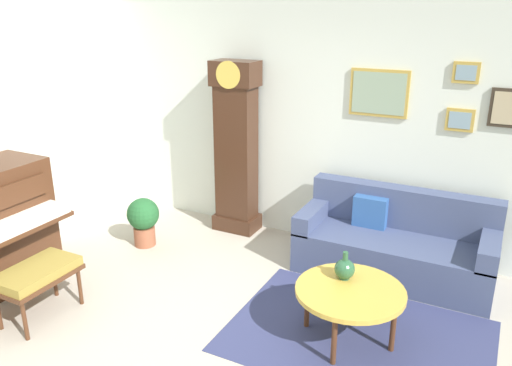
{
  "coord_description": "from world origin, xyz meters",
  "views": [
    {
      "loc": [
        2.0,
        -2.87,
        2.6
      ],
      "look_at": [
        -0.12,
        1.28,
        0.97
      ],
      "focal_mm": 35.91,
      "sensor_mm": 36.0,
      "label": 1
    }
  ],
  "objects_px": {
    "potted_plant": "(143,219)",
    "green_jug": "(345,269)",
    "grandfather_clock": "(236,153)",
    "couch": "(395,244)",
    "piano_bench": "(37,275)",
    "coffee_table": "(350,293)"
  },
  "relations": [
    {
      "from": "couch",
      "to": "coffee_table",
      "type": "xyz_separation_m",
      "value": [
        -0.08,
        -1.28,
        0.11
      ]
    },
    {
      "from": "grandfather_clock",
      "to": "potted_plant",
      "type": "xyz_separation_m",
      "value": [
        -0.72,
        -0.87,
        -0.64
      ]
    },
    {
      "from": "piano_bench",
      "to": "potted_plant",
      "type": "distance_m",
      "value": 1.55
    },
    {
      "from": "piano_bench",
      "to": "potted_plant",
      "type": "height_order",
      "value": "potted_plant"
    },
    {
      "from": "coffee_table",
      "to": "green_jug",
      "type": "xyz_separation_m",
      "value": [
        -0.1,
        0.14,
        0.12
      ]
    },
    {
      "from": "piano_bench",
      "to": "couch",
      "type": "xyz_separation_m",
      "value": [
        2.57,
        2.19,
        -0.09
      ]
    },
    {
      "from": "grandfather_clock",
      "to": "green_jug",
      "type": "bearing_deg",
      "value": -37.56
    },
    {
      "from": "grandfather_clock",
      "to": "couch",
      "type": "xyz_separation_m",
      "value": [
        1.95,
        -0.23,
        -0.65
      ]
    },
    {
      "from": "green_jug",
      "to": "couch",
      "type": "bearing_deg",
      "value": 81.2
    },
    {
      "from": "grandfather_clock",
      "to": "coffee_table",
      "type": "distance_m",
      "value": 2.46
    },
    {
      "from": "grandfather_clock",
      "to": "couch",
      "type": "relative_size",
      "value": 1.07
    },
    {
      "from": "couch",
      "to": "coffee_table",
      "type": "bearing_deg",
      "value": -93.46
    },
    {
      "from": "grandfather_clock",
      "to": "potted_plant",
      "type": "bearing_deg",
      "value": -129.42
    },
    {
      "from": "coffee_table",
      "to": "couch",
      "type": "bearing_deg",
      "value": 86.54
    },
    {
      "from": "coffee_table",
      "to": "potted_plant",
      "type": "height_order",
      "value": "potted_plant"
    },
    {
      "from": "piano_bench",
      "to": "grandfather_clock",
      "type": "distance_m",
      "value": 2.56
    },
    {
      "from": "couch",
      "to": "potted_plant",
      "type": "height_order",
      "value": "couch"
    },
    {
      "from": "potted_plant",
      "to": "green_jug",
      "type": "bearing_deg",
      "value": -11.09
    },
    {
      "from": "grandfather_clock",
      "to": "potted_plant",
      "type": "distance_m",
      "value": 1.3
    },
    {
      "from": "coffee_table",
      "to": "piano_bench",
      "type": "bearing_deg",
      "value": -159.9
    },
    {
      "from": "grandfather_clock",
      "to": "green_jug",
      "type": "height_order",
      "value": "grandfather_clock"
    },
    {
      "from": "piano_bench",
      "to": "coffee_table",
      "type": "relative_size",
      "value": 0.8
    }
  ]
}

